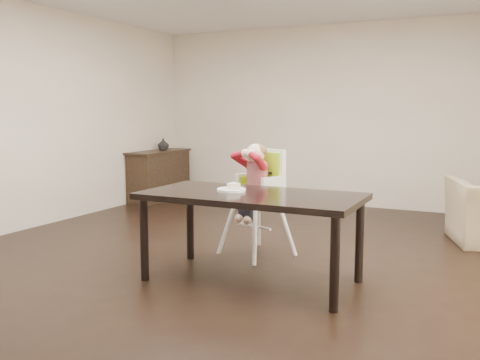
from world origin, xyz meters
name	(u,v)px	position (x,y,z in m)	size (l,w,h in m)	color
ground	(243,264)	(0.00, 0.00, 0.00)	(7.00, 7.00, 0.00)	black
room_walls	(243,62)	(0.00, 0.00, 1.86)	(6.02, 7.02, 2.71)	beige
dining_table	(251,203)	(0.28, -0.42, 0.67)	(1.80, 0.90, 0.75)	black
high_chair	(259,177)	(-0.01, 0.39, 0.78)	(0.61, 0.61, 1.11)	white
plate	(232,188)	(0.09, -0.39, 0.77)	(0.25, 0.25, 0.07)	white
sideboard	(159,175)	(-2.78, 2.70, 0.40)	(0.44, 1.26, 0.79)	black
vase	(163,144)	(-2.78, 2.83, 0.88)	(0.18, 0.19, 0.18)	#99999E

